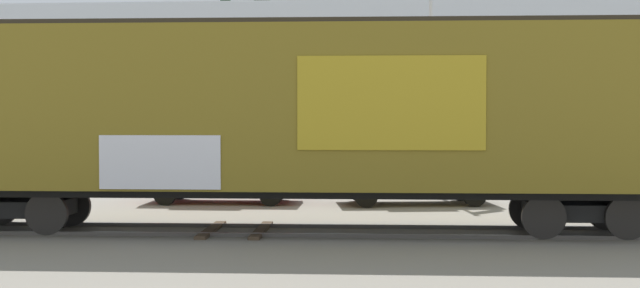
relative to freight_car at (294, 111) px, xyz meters
The scene contains 7 objects.
ground_plane 2.86m from the freight_car, behind, with size 260.00×260.00×0.00m, color slate.
track 2.85m from the freight_car, behind, with size 60.02×3.41×0.08m.
freight_car is the anchor object (origin of this frame).
flagpole 10.36m from the freight_car, 69.39° to the left, with size 0.95×1.02×8.18m.
hillside 73.58m from the freight_car, 90.80° to the left, with size 133.05×34.52×17.90m.
parked_car_red 6.78m from the freight_car, 115.92° to the left, with size 4.49×1.95×1.69m.
parked_car_tan 6.85m from the freight_car, 64.84° to the left, with size 4.73×2.46×1.53m.
Camera 1 is at (3.16, -17.59, 2.55)m, focal length 45.50 mm.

